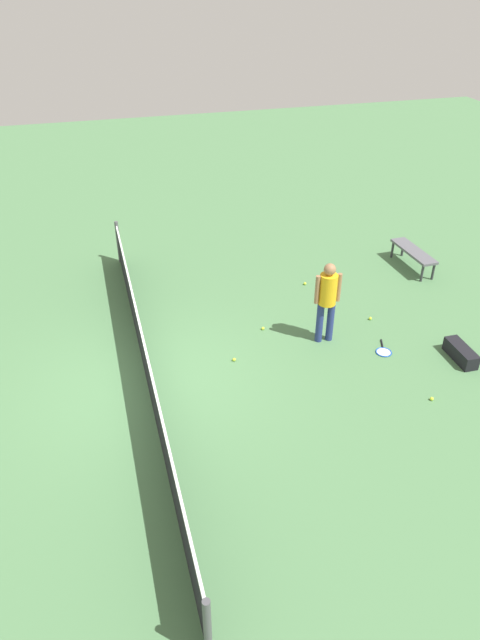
# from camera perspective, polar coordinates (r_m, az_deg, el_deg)

# --- Properties ---
(ground_plane) EXTENTS (40.00, 40.00, 0.00)m
(ground_plane) POSITION_cam_1_polar(r_m,az_deg,el_deg) (10.56, -9.15, -6.09)
(ground_plane) COLOR #4C7A4C
(court_net) EXTENTS (10.09, 0.09, 1.07)m
(court_net) POSITION_cam_1_polar(r_m,az_deg,el_deg) (10.26, -9.39, -3.90)
(court_net) COLOR #4C4C51
(court_net) RESTS_ON ground_plane
(player_near_side) EXTENTS (0.36, 0.52, 1.70)m
(player_near_side) POSITION_cam_1_polar(r_m,az_deg,el_deg) (11.09, 8.67, 2.34)
(player_near_side) COLOR navy
(player_near_side) RESTS_ON ground_plane
(tennis_racket_near_player) EXTENTS (0.61, 0.40, 0.03)m
(tennis_racket_near_player) POSITION_cam_1_polar(r_m,az_deg,el_deg) (11.51, 14.06, -3.03)
(tennis_racket_near_player) COLOR blue
(tennis_racket_near_player) RESTS_ON ground_plane
(tennis_ball_near_player) EXTENTS (0.07, 0.07, 0.07)m
(tennis_ball_near_player) POSITION_cam_1_polar(r_m,az_deg,el_deg) (10.91, -0.59, -3.95)
(tennis_ball_near_player) COLOR #C6E033
(tennis_ball_near_player) RESTS_ON ground_plane
(tennis_ball_by_net) EXTENTS (0.07, 0.07, 0.07)m
(tennis_ball_by_net) POSITION_cam_1_polar(r_m,az_deg,el_deg) (10.55, 18.50, -7.43)
(tennis_ball_by_net) COLOR #C6E033
(tennis_ball_by_net) RESTS_ON ground_plane
(tennis_ball_midcourt) EXTENTS (0.07, 0.07, 0.07)m
(tennis_ball_midcourt) POSITION_cam_1_polar(r_m,az_deg,el_deg) (11.80, 2.29, -0.84)
(tennis_ball_midcourt) COLOR #C6E033
(tennis_ball_midcourt) RESTS_ON ground_plane
(tennis_ball_baseline) EXTENTS (0.07, 0.07, 0.07)m
(tennis_ball_baseline) POSITION_cam_1_polar(r_m,az_deg,el_deg) (13.51, 6.46, 3.62)
(tennis_ball_baseline) COLOR #C6E033
(tennis_ball_baseline) RESTS_ON ground_plane
(tennis_ball_stray_left) EXTENTS (0.07, 0.07, 0.07)m
(tennis_ball_stray_left) POSITION_cam_1_polar(r_m,az_deg,el_deg) (12.42, 12.81, 0.16)
(tennis_ball_stray_left) COLOR #C6E033
(tennis_ball_stray_left) RESTS_ON ground_plane
(courtside_bench) EXTENTS (1.52, 0.46, 0.48)m
(courtside_bench) POSITION_cam_1_polar(r_m,az_deg,el_deg) (14.62, 16.84, 6.43)
(courtside_bench) COLOR #595960
(courtside_bench) RESTS_ON ground_plane
(equipment_bag) EXTENTS (0.80, 0.29, 0.28)m
(equipment_bag) POSITION_cam_1_polar(r_m,az_deg,el_deg) (11.70, 20.98, -2.98)
(equipment_bag) COLOR black
(equipment_bag) RESTS_ON ground_plane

